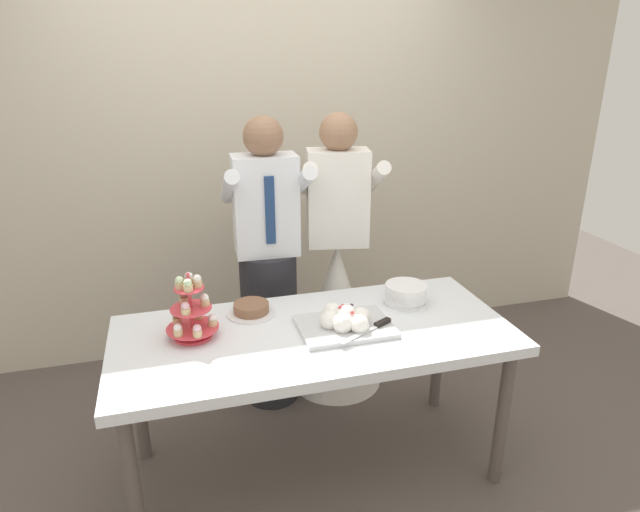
# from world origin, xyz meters

# --- Properties ---
(ground_plane) EXTENTS (8.00, 8.00, 0.00)m
(ground_plane) POSITION_xyz_m (0.00, 0.00, 0.00)
(ground_plane) COLOR #564C47
(rear_wall) EXTENTS (5.20, 0.10, 2.90)m
(rear_wall) POSITION_xyz_m (0.00, 1.42, 1.45)
(rear_wall) COLOR beige
(rear_wall) RESTS_ON ground_plane
(dessert_table) EXTENTS (1.80, 0.80, 0.78)m
(dessert_table) POSITION_xyz_m (0.00, 0.00, 0.70)
(dessert_table) COLOR silver
(dessert_table) RESTS_ON ground_plane
(cupcake_stand) EXTENTS (0.23, 0.23, 0.31)m
(cupcake_stand) POSITION_xyz_m (-0.53, 0.09, 0.89)
(cupcake_stand) COLOR #D83F4C
(cupcake_stand) RESTS_ON dessert_table
(main_cake_tray) EXTENTS (0.42, 0.33, 0.13)m
(main_cake_tray) POSITION_xyz_m (0.14, -0.03, 0.82)
(main_cake_tray) COLOR silver
(main_cake_tray) RESTS_ON dessert_table
(plate_stack) EXTENTS (0.21, 0.21, 0.10)m
(plate_stack) POSITION_xyz_m (0.52, 0.16, 0.82)
(plate_stack) COLOR white
(plate_stack) RESTS_ON dessert_table
(round_cake) EXTENTS (0.24, 0.24, 0.06)m
(round_cake) POSITION_xyz_m (-0.25, 0.25, 0.80)
(round_cake) COLOR white
(round_cake) RESTS_ON dessert_table
(person_groom) EXTENTS (0.47, 0.50, 1.66)m
(person_groom) POSITION_xyz_m (-0.09, 0.67, 0.75)
(person_groom) COLOR #232328
(person_groom) RESTS_ON ground_plane
(person_bride) EXTENTS (0.57, 0.56, 1.66)m
(person_bride) POSITION_xyz_m (0.33, 0.72, 0.58)
(person_bride) COLOR white
(person_bride) RESTS_ON ground_plane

